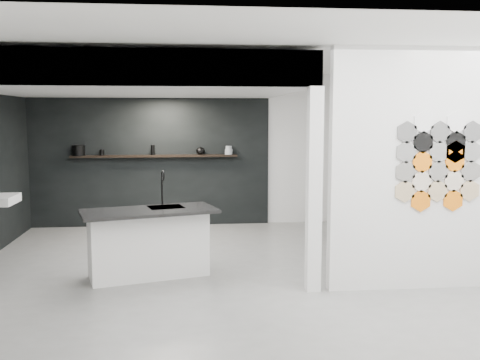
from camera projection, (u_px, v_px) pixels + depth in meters
name	position (u px, v px, depth m)	size (l,w,h in m)	color
floor	(235.00, 268.00, 7.14)	(7.00, 6.00, 0.01)	slate
partition_panel	(433.00, 170.00, 6.21)	(2.45, 0.15, 2.80)	silver
bay_clad_back	(150.00, 162.00, 9.81)	(4.40, 0.04, 2.35)	black
bulkhead	(139.00, 79.00, 7.70)	(4.40, 4.00, 0.40)	silver
corner_column	(314.00, 190.00, 6.10)	(0.16, 0.16, 2.35)	silver
fascia_beam	(123.00, 67.00, 5.80)	(4.40, 0.16, 0.40)	silver
wall_basin	(0.00, 200.00, 7.51)	(0.40, 0.60, 0.12)	silver
display_shelf	(155.00, 156.00, 9.70)	(3.00, 0.15, 0.04)	black
kitchen_island	(149.00, 242.00, 6.73)	(1.78, 1.14, 1.32)	silver
stockpot	(78.00, 150.00, 9.55)	(0.23, 0.23, 0.18)	black
kettle	(200.00, 151.00, 9.77)	(0.16, 0.16, 0.14)	black
glass_bowl	(229.00, 152.00, 9.83)	(0.14, 0.14, 0.10)	gray
glass_vase	(229.00, 150.00, 9.82)	(0.11, 0.11, 0.16)	gray
bottle_dark	(153.00, 150.00, 9.68)	(0.07, 0.07, 0.18)	black
utensil_cup	(102.00, 152.00, 9.60)	(0.08, 0.08, 0.10)	black
hex_tile_cluster	(439.00, 161.00, 6.12)	(1.04, 0.02, 1.16)	tan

